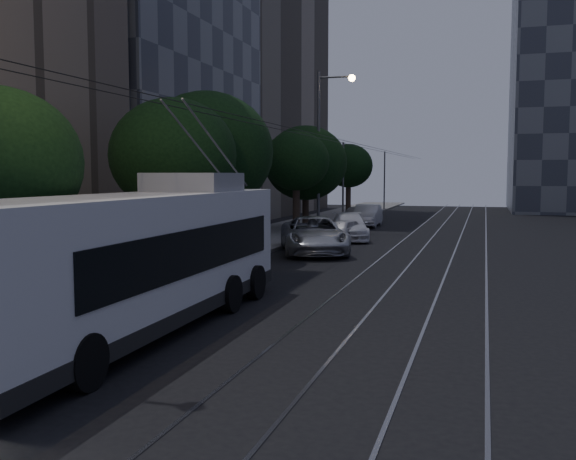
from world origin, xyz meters
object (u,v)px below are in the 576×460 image
Objects in this scene: car_white_d at (357,215)px; streetlamp_far at (325,136)px; trolleybus at (141,259)px; car_white_c at (367,216)px; car_white_b at (348,227)px; pickup_silver at (314,235)px; car_white_a at (341,231)px.

car_white_d is 0.42× the size of streetlamp_far.
trolleybus is 2.70× the size of car_white_c.
car_white_b is at bearing 88.31° from trolleybus.
trolleybus is 27.77m from streetlamp_far.
pickup_silver is 15.94m from car_white_c.
car_white_a is at bearing 66.08° from pickup_silver.
trolleybus is 20.38m from car_white_a.
car_white_b reaches higher than car_white_a.
streetlamp_far is (-2.30, 27.32, 4.45)m from trolleybus.
pickup_silver reaches higher than car_white_d.
streetlamp_far reaches higher than car_white_d.
trolleybus reaches higher than car_white_d.
car_white_d is (-0.85, 0.50, -0.03)m from car_white_c.
car_white_d is (-1.48, 10.00, -0.00)m from car_white_b.
car_white_c is at bearing 70.69° from pickup_silver.
pickup_silver reaches higher than car_white_b.
car_white_d is 7.32m from streetlamp_far.
trolleybus is 2.91× the size of car_white_d.
car_white_c is (-0.59, 11.22, 0.11)m from car_white_a.
car_white_a is at bearing -69.17° from streetlamp_far.
car_white_c is (-0.62, 9.50, 0.03)m from car_white_b.
car_white_a is at bearing -70.21° from car_white_d.
car_white_b is at bearing 66.74° from pickup_silver.
car_white_c is 0.45× the size of streetlamp_far.
pickup_silver is 16.48m from car_white_d.
car_white_b is at bearing -88.13° from car_white_c.
car_white_a is at bearing -88.87° from car_white_c.
trolleybus is 31.59m from car_white_c.
streetlamp_far is (-2.68, 5.24, 5.43)m from car_white_b.
car_white_d is at bearing 75.78° from streetlamp_far.
trolleybus is 2.47× the size of car_white_b.
trolleybus is 3.27× the size of car_white_a.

